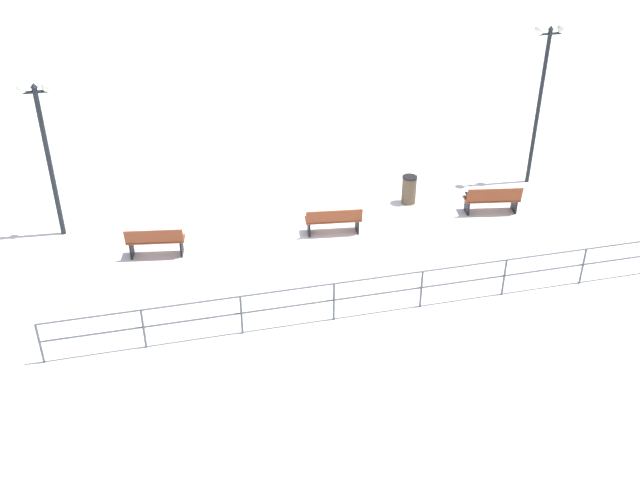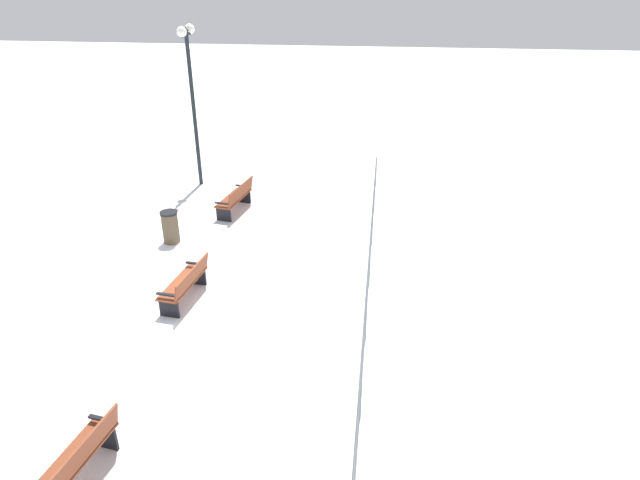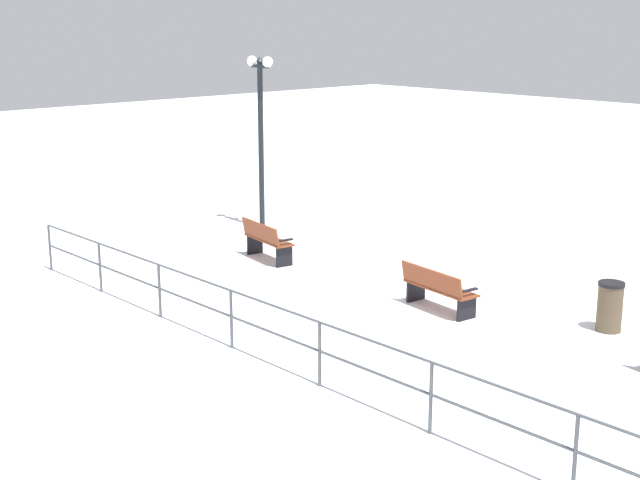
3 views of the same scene
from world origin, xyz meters
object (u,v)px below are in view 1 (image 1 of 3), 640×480
lamppost_near (544,74)px  bench_second (333,220)px  trash_bin (409,190)px  lamppost_middle (44,137)px  bench_third (155,241)px  bench_nearest (492,199)px

lamppost_near → bench_second: bearing=104.8°
lamppost_near → trash_bin: (-0.52, 4.26, -3.09)m
bench_second → trash_bin: bearing=-56.5°
bench_second → lamppost_middle: size_ratio=0.37×
bench_second → bench_third: bearing=98.3°
bench_nearest → trash_bin: 2.46m
trash_bin → lamppost_near: bearing=-83.1°
lamppost_near → bench_third: bearing=99.2°
bench_nearest → bench_third: size_ratio=1.08×
bench_nearest → bench_second: size_ratio=1.05×
bench_second → lamppost_middle: (1.84, 7.34, 2.43)m
bench_second → trash_bin: 3.02m
bench_nearest → lamppost_middle: size_ratio=0.39×
bench_third → trash_bin: bearing=-69.8°
bench_second → bench_third: 4.86m
bench_second → lamppost_middle: lamppost_middle is taller
bench_nearest → bench_second: 4.85m
bench_second → trash_bin: (1.33, -2.72, 0.00)m
bench_second → lamppost_near: 7.85m
lamppost_middle → bench_second: bearing=-104.1°
lamppost_near → lamppost_middle: size_ratio=1.15×
bench_second → lamppost_near: lamppost_near is taller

